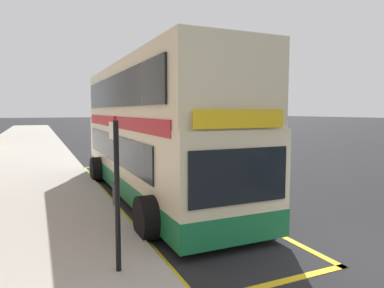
# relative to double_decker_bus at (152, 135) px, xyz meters

# --- Properties ---
(ground_plane) EXTENTS (260.00, 260.00, 0.00)m
(ground_plane) POSITION_rel_double_decker_bus_xyz_m (2.46, 24.54, -2.07)
(ground_plane) COLOR black
(pavement_near) EXTENTS (6.00, 76.00, 0.14)m
(pavement_near) POSITION_rel_double_decker_bus_xyz_m (-4.54, 24.54, -2.00)
(pavement_near) COLOR #A39E93
(pavement_near) RESTS_ON ground
(double_decker_bus) EXTENTS (3.24, 11.14, 4.40)m
(double_decker_bus) POSITION_rel_double_decker_bus_xyz_m (0.00, 0.00, 0.00)
(double_decker_bus) COLOR beige
(double_decker_bus) RESTS_ON ground
(bus_bay_markings) EXTENTS (3.10, 13.77, 0.01)m
(bus_bay_markings) POSITION_rel_double_decker_bus_xyz_m (0.01, 0.04, -2.06)
(bus_bay_markings) COLOR gold
(bus_bay_markings) RESTS_ON ground
(bus_stop_sign) EXTENTS (0.09, 0.51, 2.65)m
(bus_stop_sign) POSITION_rel_double_decker_bus_xyz_m (-2.38, -5.43, -0.36)
(bus_stop_sign) COLOR black
(bus_stop_sign) RESTS_ON pavement_near
(parked_car_white_distant) EXTENTS (2.09, 4.20, 1.62)m
(parked_car_white_distant) POSITION_rel_double_decker_bus_xyz_m (4.99, 24.67, -1.27)
(parked_car_white_distant) COLOR silver
(parked_car_white_distant) RESTS_ON ground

